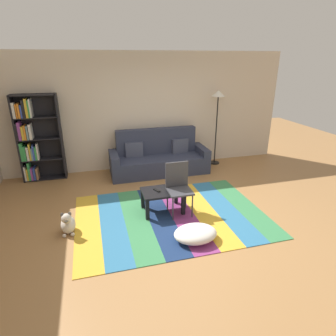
{
  "coord_description": "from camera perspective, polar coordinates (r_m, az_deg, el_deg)",
  "views": [
    {
      "loc": [
        -1.35,
        -4.13,
        2.54
      ],
      "look_at": [
        -0.05,
        0.57,
        0.65
      ],
      "focal_mm": 30.44,
      "sensor_mm": 36.0,
      "label": 1
    }
  ],
  "objects": [
    {
      "name": "rug",
      "position": [
        4.97,
        0.62,
        -9.51
      ],
      "size": [
        3.18,
        2.29,
        0.01
      ],
      "color": "gold",
      "rests_on": "ground_plane"
    },
    {
      "name": "couch",
      "position": [
        6.7,
        -1.88,
        1.95
      ],
      "size": [
        2.26,
        0.8,
        1.0
      ],
      "color": "#2D3347",
      "rests_on": "ground_plane"
    },
    {
      "name": "standing_lamp",
      "position": [
        7.09,
        9.94,
        12.65
      ],
      "size": [
        0.32,
        0.32,
        1.83
      ],
      "color": "black",
      "rests_on": "ground_plane"
    },
    {
      "name": "coffee_table",
      "position": [
        4.96,
        -1.13,
        -5.32
      ],
      "size": [
        0.71,
        0.5,
        0.39
      ],
      "color": "black",
      "rests_on": "rug"
    },
    {
      "name": "pouf",
      "position": [
        4.34,
        5.51,
        -12.95
      ],
      "size": [
        0.65,
        0.49,
        0.21
      ],
      "primitive_type": "ellipsoid",
      "color": "white",
      "rests_on": "rug"
    },
    {
      "name": "folding_chair",
      "position": [
        4.86,
        2.08,
        -3.22
      ],
      "size": [
        0.4,
        0.4,
        0.9
      ],
      "rotation": [
        0.0,
        0.0,
        -0.44
      ],
      "color": "#38383D",
      "rests_on": "ground_plane"
    },
    {
      "name": "dog",
      "position": [
        4.71,
        -19.42,
        -10.49
      ],
      "size": [
        0.22,
        0.35,
        0.4
      ],
      "color": "beige",
      "rests_on": "ground_plane"
    },
    {
      "name": "tv_remote",
      "position": [
        4.92,
        -2.29,
        -4.47
      ],
      "size": [
        0.1,
        0.16,
        0.02
      ],
      "primitive_type": "cube",
      "rotation": [
        0.0,
        0.0,
        0.41
      ],
      "color": "black",
      "rests_on": "coffee_table"
    },
    {
      "name": "back_wall",
      "position": [
        6.92,
        -4.07,
        11.21
      ],
      "size": [
        6.8,
        0.1,
        2.7
      ],
      "primitive_type": "cube",
      "color": "beige",
      "rests_on": "ground_plane"
    },
    {
      "name": "ground_plane",
      "position": [
        5.03,
        2.3,
        -9.17
      ],
      "size": [
        14.0,
        14.0,
        0.0
      ],
      "primitive_type": "plane",
      "color": "#9E7042"
    },
    {
      "name": "bookshelf",
      "position": [
        6.74,
        -25.26,
        5.28
      ],
      "size": [
        0.9,
        0.28,
        1.86
      ],
      "color": "black",
      "rests_on": "ground_plane"
    }
  ]
}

